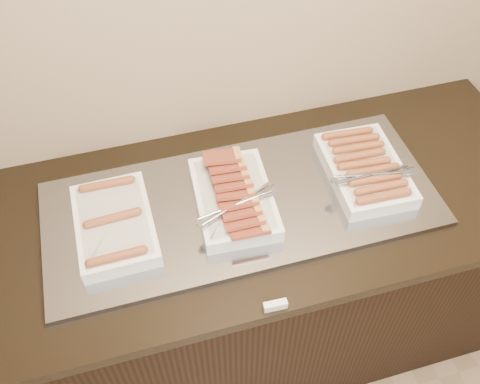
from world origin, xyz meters
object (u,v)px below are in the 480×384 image
counter (238,282)px  dish_center (234,198)px  dish_right (365,169)px  warming_tray (242,204)px  dish_left (115,224)px

counter → dish_center: size_ratio=5.61×
dish_right → warming_tray: bearing=-178.2°
warming_tray → dish_right: 0.41m
dish_center → dish_left: bearing=-177.0°
counter → dish_left: size_ratio=6.21×
dish_center → dish_right: size_ratio=1.05×
counter → dish_right: 0.65m
dish_left → dish_right: 0.79m
counter → dish_right: (0.42, -0.00, 0.50)m
counter → warming_tray: 0.46m
dish_left → dish_right: bearing=-1.1°
counter → dish_center: (-0.01, -0.00, 0.50)m
dish_right → counter: bearing=-178.2°
dish_right → dish_left: bearing=-177.9°
dish_right → dish_center: bearing=-177.6°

